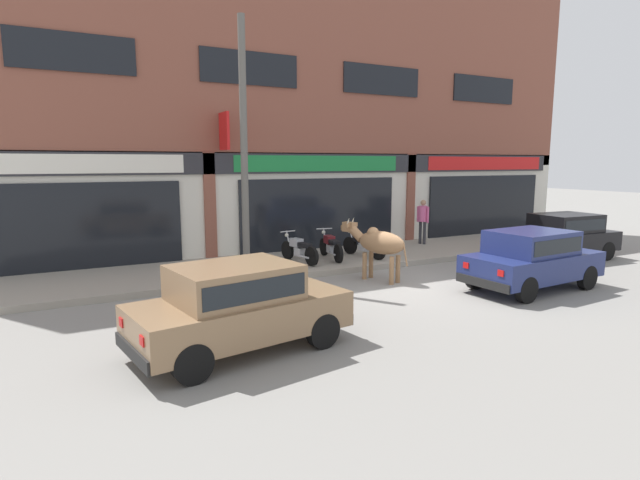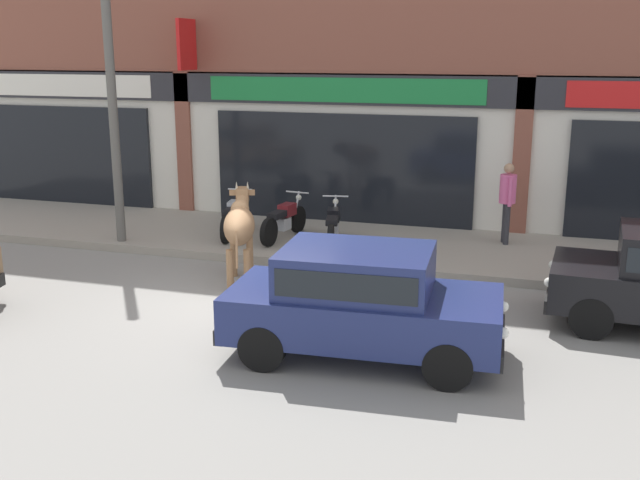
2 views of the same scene
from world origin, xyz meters
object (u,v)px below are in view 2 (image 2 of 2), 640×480
Objects in this scene: car_0 at (361,298)px; motorcycle_0 at (234,217)px; motorcycle_1 at (284,220)px; pedestrian at (508,195)px; motorcycle_2 at (333,226)px; utility_pole at (111,78)px; cow at (240,225)px.

motorcycle_0 is at bearing 128.50° from car_0.
pedestrian is (4.31, 0.95, 0.60)m from motorcycle_1.
car_0 is 2.06× the size of motorcycle_2.
car_0 is 5.13m from motorcycle_2.
pedestrian is 0.25× the size of utility_pole.
utility_pole is at bearing 146.79° from car_0.
cow is at bearing -113.90° from motorcycle_2.
car_0 is (2.76, -2.54, -0.19)m from cow.
motorcycle_1 is 0.28× the size of utility_pole.
motorcycle_1 and motorcycle_2 have the same top height.
motorcycle_2 is 5.13m from utility_pole.
utility_pole reaches higher than motorcycle_0.
car_0 is 5.73m from motorcycle_1.
motorcycle_0 is 0.28× the size of utility_pole.
motorcycle_2 is (1.08, -0.16, 0.00)m from motorcycle_1.
pedestrian is at bearing 76.02° from car_0.
motorcycle_2 is (1.01, 2.27, -0.46)m from cow.
utility_pole reaches higher than car_0.
pedestrian reaches higher than motorcycle_0.
motorcycle_2 is 3.47m from pedestrian.
motorcycle_2 is (2.17, -0.13, 0.00)m from motorcycle_0.
motorcycle_0 and motorcycle_2 have the same top height.
motorcycle_0 is 3.63m from utility_pole.
cow is at bearing -141.34° from pedestrian.
motorcycle_0 is at bearing -169.62° from pedestrian.
motorcycle_2 is at bearing 12.63° from utility_pole.
car_0 is at bearing -60.30° from motorcycle_1.
motorcycle_2 is at bearing 110.04° from car_0.
car_0 is at bearing -69.96° from motorcycle_2.
pedestrian reaches higher than motorcycle_1.
motorcycle_1 is at bearing 171.44° from motorcycle_2.
utility_pole reaches higher than motorcycle_2.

